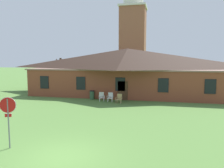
{
  "coord_description": "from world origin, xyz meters",
  "views": [
    {
      "loc": [
        4.47,
        -8.9,
        4.47
      ],
      "look_at": [
        0.39,
        8.87,
        2.43
      ],
      "focal_mm": 35.13,
      "sensor_mm": 36.0,
      "label": 1
    }
  ],
  "objects_px": {
    "lawn_chair_by_porch": "(102,96)",
    "trash_bin": "(92,95)",
    "stop_sign": "(8,112)",
    "lawn_chair_left_end": "(119,98)",
    "lawn_chair_near_door": "(110,97)"
  },
  "relations": [
    {
      "from": "stop_sign",
      "to": "lawn_chair_by_porch",
      "type": "relative_size",
      "value": 2.74
    },
    {
      "from": "lawn_chair_left_end",
      "to": "trash_bin",
      "type": "height_order",
      "value": "trash_bin"
    },
    {
      "from": "stop_sign",
      "to": "lawn_chair_left_end",
      "type": "bearing_deg",
      "value": 75.8
    },
    {
      "from": "lawn_chair_near_door",
      "to": "trash_bin",
      "type": "height_order",
      "value": "trash_bin"
    },
    {
      "from": "lawn_chair_near_door",
      "to": "trash_bin",
      "type": "bearing_deg",
      "value": 161.46
    },
    {
      "from": "trash_bin",
      "to": "lawn_chair_near_door",
      "type": "bearing_deg",
      "value": -18.54
    },
    {
      "from": "stop_sign",
      "to": "trash_bin",
      "type": "distance_m",
      "value": 14.13
    },
    {
      "from": "stop_sign",
      "to": "lawn_chair_left_end",
      "type": "distance_m",
      "value": 13.06
    },
    {
      "from": "lawn_chair_by_porch",
      "to": "stop_sign",
      "type": "bearing_deg",
      "value": -94.74
    },
    {
      "from": "trash_bin",
      "to": "lawn_chair_by_porch",
      "type": "bearing_deg",
      "value": -29.21
    },
    {
      "from": "lawn_chair_near_door",
      "to": "lawn_chair_left_end",
      "type": "height_order",
      "value": "same"
    },
    {
      "from": "lawn_chair_near_door",
      "to": "trash_bin",
      "type": "distance_m",
      "value": 2.44
    },
    {
      "from": "lawn_chair_by_porch",
      "to": "lawn_chair_left_end",
      "type": "bearing_deg",
      "value": -19.14
    },
    {
      "from": "lawn_chair_left_end",
      "to": "trash_bin",
      "type": "relative_size",
      "value": 0.98
    },
    {
      "from": "lawn_chair_by_porch",
      "to": "trash_bin",
      "type": "xyz_separation_m",
      "value": [
        -1.33,
        0.74,
        -0.0
      ]
    }
  ]
}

